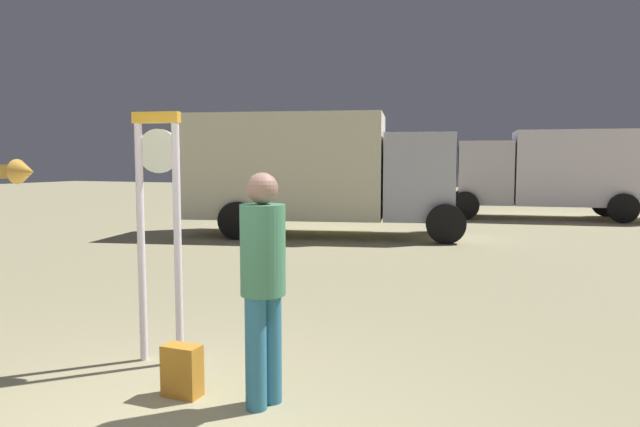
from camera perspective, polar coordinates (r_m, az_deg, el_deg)
The scene contains 5 objects.
standing_clock at distance 5.52m, azimuth -15.52°, elevation 0.21°, with size 0.45×0.16×2.31m.
person_near_clock at distance 4.42m, azimuth -5.60°, elevation -6.23°, with size 0.34×0.34×1.78m.
backpack at distance 4.91m, azimuth -13.30°, elevation -14.79°, with size 0.30×0.21×0.41m.
box_truck_near at distance 14.68m, azimuth -0.54°, elevation 4.33°, with size 7.12×3.81×3.03m.
box_truck_far at distance 20.55m, azimuth 22.63°, elevation 3.95°, with size 6.82×3.19×2.85m.
Camera 1 is at (2.36, -2.83, 1.86)m, focal length 32.66 mm.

